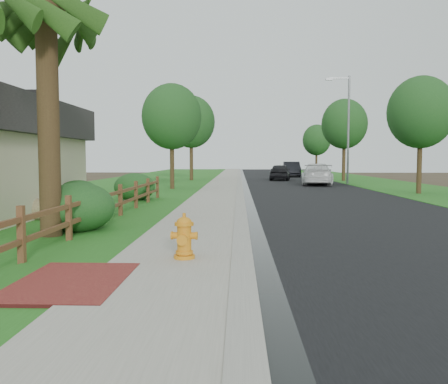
{
  "coord_description": "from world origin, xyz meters",
  "views": [
    {
      "loc": [
        0.33,
        -7.97,
        1.94
      ],
      "look_at": [
        -0.02,
        3.48,
        1.14
      ],
      "focal_mm": 38.0,
      "sensor_mm": 36.0,
      "label": 1
    }
  ],
  "objects_px": {
    "white_suv": "(317,174)",
    "streetlight": "(346,123)",
    "ranch_fence": "(111,202)",
    "palm_tree": "(46,9)",
    "dark_car_mid": "(280,172)",
    "fire_hydrant": "(184,238)"
  },
  "relations": [
    {
      "from": "palm_tree",
      "to": "fire_hydrant",
      "type": "distance_m",
      "value": 6.82
    },
    {
      "from": "palm_tree",
      "to": "white_suv",
      "type": "xyz_separation_m",
      "value": [
        10.41,
        23.79,
        -4.72
      ]
    },
    {
      "from": "ranch_fence",
      "to": "palm_tree",
      "type": "distance_m",
      "value": 5.74
    },
    {
      "from": "fire_hydrant",
      "to": "streetlight",
      "type": "xyz_separation_m",
      "value": [
        9.22,
        27.99,
        4.17
      ]
    },
    {
      "from": "ranch_fence",
      "to": "streetlight",
      "type": "height_order",
      "value": "streetlight"
    },
    {
      "from": "ranch_fence",
      "to": "fire_hydrant",
      "type": "xyz_separation_m",
      "value": [
        2.93,
        -5.74,
        -0.13
      ]
    },
    {
      "from": "ranch_fence",
      "to": "fire_hydrant",
      "type": "bearing_deg",
      "value": -62.97
    },
    {
      "from": "palm_tree",
      "to": "white_suv",
      "type": "distance_m",
      "value": 26.4
    },
    {
      "from": "white_suv",
      "to": "dark_car_mid",
      "type": "height_order",
      "value": "white_suv"
    },
    {
      "from": "ranch_fence",
      "to": "dark_car_mid",
      "type": "bearing_deg",
      "value": 75.08
    },
    {
      "from": "fire_hydrant",
      "to": "streetlight",
      "type": "distance_m",
      "value": 29.76
    },
    {
      "from": "streetlight",
      "to": "palm_tree",
      "type": "bearing_deg",
      "value": -117.05
    },
    {
      "from": "ranch_fence",
      "to": "fire_hydrant",
      "type": "height_order",
      "value": "ranch_fence"
    },
    {
      "from": "white_suv",
      "to": "streetlight",
      "type": "xyz_separation_m",
      "value": [
        2.43,
        1.36,
        3.85
      ]
    },
    {
      "from": "dark_car_mid",
      "to": "palm_tree",
      "type": "bearing_deg",
      "value": 82.9
    },
    {
      "from": "ranch_fence",
      "to": "palm_tree",
      "type": "relative_size",
      "value": 2.56
    },
    {
      "from": "ranch_fence",
      "to": "dark_car_mid",
      "type": "distance_m",
      "value": 29.85
    },
    {
      "from": "ranch_fence",
      "to": "streetlight",
      "type": "distance_m",
      "value": 25.67
    },
    {
      "from": "ranch_fence",
      "to": "white_suv",
      "type": "bearing_deg",
      "value": 65.07
    },
    {
      "from": "fire_hydrant",
      "to": "white_suv",
      "type": "xyz_separation_m",
      "value": [
        6.79,
        26.63,
        0.32
      ]
    },
    {
      "from": "ranch_fence",
      "to": "palm_tree",
      "type": "height_order",
      "value": "palm_tree"
    },
    {
      "from": "palm_tree",
      "to": "dark_car_mid",
      "type": "xyz_separation_m",
      "value": [
        8.39,
        31.74,
        -4.77
      ]
    }
  ]
}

